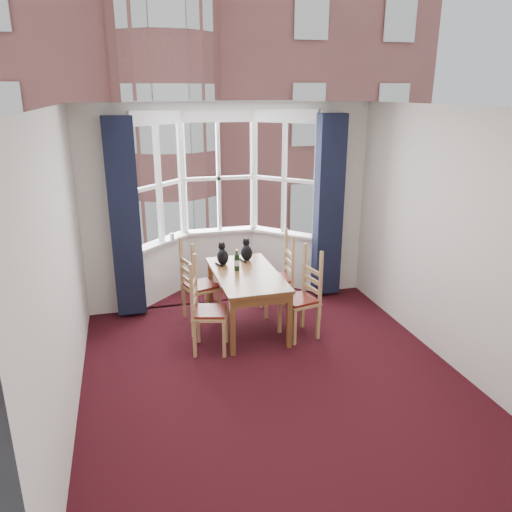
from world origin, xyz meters
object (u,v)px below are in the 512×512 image
object	(u,v)px
cat_right	(247,252)
candle_tall	(172,237)
dining_table	(247,279)
chair_left_near	(202,313)
chair_left_far	(195,288)
chair_right_far	(283,279)
chair_right_near	(305,300)
wine_bottle	(237,261)
cat_left	(223,256)

from	to	relation	value
cat_right	candle_tall	xyz separation A→B (m)	(-0.93, 0.77, 0.07)
dining_table	chair_left_near	size ratio (longest dim) A/B	1.61
chair_left_far	candle_tall	bearing A→B (deg)	100.17
chair_left_near	cat_right	xyz separation A→B (m)	(0.78, 0.98, 0.38)
chair_right_far	candle_tall	distance (m)	1.74
chair_left_far	chair_right_near	bearing A→B (deg)	-29.74
dining_table	wine_bottle	xyz separation A→B (m)	(-0.09, 0.13, 0.21)
chair_right_far	cat_right	size ratio (longest dim) A/B	3.05
chair_right_near	chair_left_far	bearing A→B (deg)	150.26
chair_left_near	chair_right_far	xyz separation A→B (m)	(1.24, 0.80, 0.00)
candle_tall	cat_right	bearing A→B (deg)	-39.72
cat_left	wine_bottle	xyz separation A→B (m)	(0.13, -0.30, 0.01)
dining_table	chair_left_far	xyz separation A→B (m)	(-0.63, 0.32, -0.18)
chair_right_near	chair_right_far	bearing A→B (deg)	94.77
cat_right	candle_tall	world-z (taller)	cat_right
candle_tall	chair_right_near	bearing A→B (deg)	-49.34
chair_left_far	wine_bottle	xyz separation A→B (m)	(0.53, -0.19, 0.39)
cat_right	dining_table	bearing A→B (deg)	-103.94
cat_left	cat_right	size ratio (longest dim) A/B	0.98
chair_right_near	cat_left	xyz separation A→B (m)	(-0.87, 0.84, 0.38)
chair_left_far	candle_tall	size ratio (longest dim) A/B	8.90
cat_right	wine_bottle	xyz separation A→B (m)	(-0.22, -0.38, 0.01)
chair_left_near	candle_tall	world-z (taller)	candle_tall
dining_table	chair_right_near	size ratio (longest dim) A/B	1.61
chair_left_near	chair_right_near	distance (m)	1.30
chair_right_near	chair_right_far	world-z (taller)	same
dining_table	cat_right	xyz separation A→B (m)	(0.13, 0.51, 0.20)
cat_left	candle_tall	size ratio (longest dim) A/B	2.88
chair_left_near	candle_tall	distance (m)	1.82
chair_left_far	cat_right	distance (m)	0.87
chair_left_near	wine_bottle	size ratio (longest dim) A/B	3.32
cat_left	cat_right	xyz separation A→B (m)	(0.35, 0.08, 0.00)
candle_tall	chair_left_far	bearing A→B (deg)	-79.83
dining_table	chair_left_near	distance (m)	0.82
dining_table	chair_right_near	world-z (taller)	chair_right_near
cat_right	wine_bottle	world-z (taller)	cat_right
chair_left_near	chair_right_near	xyz separation A→B (m)	(1.30, 0.06, 0.00)
wine_bottle	chair_left_far	bearing A→B (deg)	160.27
chair_right_far	wine_bottle	xyz separation A→B (m)	(-0.69, -0.20, 0.39)
chair_right_far	wine_bottle	world-z (taller)	wine_bottle
chair_left_near	chair_left_far	bearing A→B (deg)	88.40
cat_left	wine_bottle	bearing A→B (deg)	-67.18
wine_bottle	candle_tall	xyz separation A→B (m)	(-0.70, 1.15, 0.06)
chair_left_far	candle_tall	distance (m)	1.07
chair_right_near	cat_right	distance (m)	1.13
chair_right_near	wine_bottle	world-z (taller)	wine_bottle
chair_right_far	cat_right	distance (m)	0.63
chair_left_near	candle_tall	xyz separation A→B (m)	(-0.15, 1.75, 0.45)
chair_left_near	cat_right	distance (m)	1.31
chair_right_far	chair_left_near	bearing A→B (deg)	-147.10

